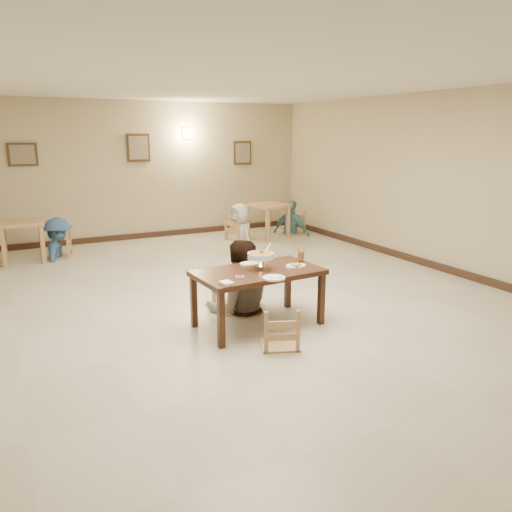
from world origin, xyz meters
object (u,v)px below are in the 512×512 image
main_diner (239,240)px  drink_glass (301,256)px  bg_table_left (22,228)px  bg_chair_rl (240,216)px  bg_diner_b (56,217)px  bg_diner_d (292,200)px  chair_near (280,308)px  bg_table_right (268,210)px  bg_diner_c (240,203)px  main_table (258,277)px  curry_warmer (261,256)px  bg_chair_lr (58,235)px  chair_far (234,273)px  bg_chair_rr (292,212)px

main_diner → drink_glass: bearing=155.4°
drink_glass → bg_table_left: size_ratio=0.21×
bg_chair_rl → bg_diner_b: (-3.78, 0.04, 0.24)m
bg_table_left → bg_diner_d: bg_diner_d is taller
chair_near → bg_diner_b: (-1.73, 5.43, 0.33)m
bg_table_right → bg_diner_c: bg_diner_c is taller
drink_glass → bg_chair_rl: (1.30, 4.60, -0.24)m
main_table → bg_diner_b: 5.10m
bg_table_left → curry_warmer: bearing=-62.7°
bg_chair_lr → bg_chair_rl: bg_chair_rl is taller
chair_far → main_diner: (0.02, -0.13, 0.48)m
main_diner → bg_diner_b: main_diner is taller
chair_far → bg_table_left: 4.69m
curry_warmer → chair_far: bearing=92.5°
chair_far → bg_chair_lr: 4.41m
bg_diner_c → chair_far: bearing=-35.3°
main_table → main_diner: size_ratio=0.82×
curry_warmer → bg_chair_rl: (1.94, 4.71, -0.33)m
main_diner → bg_chair_lr: main_diner is taller
drink_glass → bg_diner_c: bg_diner_c is taller
bg_table_left → bg_diner_b: 0.62m
bg_chair_lr → bg_chair_rl: size_ratio=0.81×
drink_glass → main_diner: bearing=143.0°
main_diner → bg_chair_rl: main_diner is taller
bg_diner_d → chair_far: bearing=109.4°
main_table → chair_near: 0.68m
drink_glass → bg_diner_d: size_ratio=0.10×
bg_chair_lr → bg_chair_rr: 5.10m
main_table → bg_table_left: bearing=112.7°
bg_chair_rr → bg_diner_d: bearing=69.0°
chair_near → bg_diner_c: 5.78m
chair_far → bg_chair_rl: size_ratio=0.88×
curry_warmer → bg_chair_rl: bg_chair_rl is taller
bg_chair_rr → bg_diner_b: bearing=-111.6°
chair_far → bg_chair_rl: 4.44m
chair_far → main_diner: bearing=-95.2°
bg_table_right → bg_diner_c: (-0.66, 0.08, 0.18)m
curry_warmer → bg_table_right: (2.60, 4.63, -0.24)m
bg_chair_rl → drink_glass: bearing=149.8°
main_table → main_diner: (0.04, 0.62, 0.33)m
curry_warmer → drink_glass: curry_warmer is taller
main_diner → curry_warmer: main_diner is taller
chair_far → bg_diner_b: size_ratio=0.61×
bg_table_left → bg_diner_c: bg_diner_c is taller
main_table → chair_near: bearing=-99.9°
bg_diner_d → bg_diner_c: bearing=58.6°
bg_chair_rr → bg_diner_d: bg_diner_d is taller
bg_table_right → bg_chair_rr: 0.67m
main_diner → bg_diner_c: size_ratio=1.17×
bg_table_right → bg_diner_b: 4.44m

